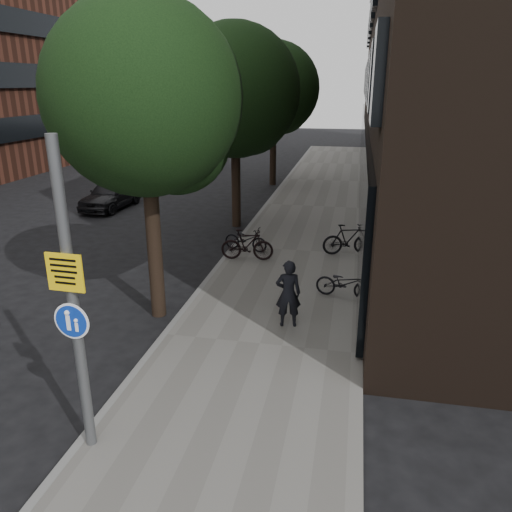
% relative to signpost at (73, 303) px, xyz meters
% --- Properties ---
extents(ground, '(120.00, 120.00, 0.00)m').
position_rel_signpost_xyz_m(ground, '(1.80, 0.38, -2.58)').
color(ground, black).
rests_on(ground, ground).
extents(sidewalk, '(4.50, 60.00, 0.12)m').
position_rel_signpost_xyz_m(sidewalk, '(2.05, 10.38, -2.52)').
color(sidewalk, slate).
rests_on(sidewalk, ground).
extents(curb_edge, '(0.15, 60.00, 0.13)m').
position_rel_signpost_xyz_m(curb_edge, '(-0.20, 10.38, -2.51)').
color(curb_edge, slate).
rests_on(curb_edge, ground).
extents(building_right_dark_brick, '(12.00, 40.00, 18.00)m').
position_rel_signpost_xyz_m(building_right_dark_brick, '(10.30, 22.38, 6.42)').
color(building_right_dark_brick, black).
rests_on(building_right_dark_brick, ground).
extents(street_tree_near, '(4.40, 4.40, 7.50)m').
position_rel_signpost_xyz_m(street_tree_near, '(-0.73, 5.02, 2.53)').
color(street_tree_near, black).
rests_on(street_tree_near, ground).
extents(street_tree_mid, '(5.00, 5.00, 7.80)m').
position_rel_signpost_xyz_m(street_tree_mid, '(-0.73, 13.52, 2.53)').
color(street_tree_mid, black).
rests_on(street_tree_mid, ground).
extents(street_tree_far, '(5.00, 5.00, 7.80)m').
position_rel_signpost_xyz_m(street_tree_far, '(-0.73, 22.52, 2.53)').
color(street_tree_far, black).
rests_on(street_tree_far, ground).
extents(signpost, '(0.56, 0.16, 4.87)m').
position_rel_signpost_xyz_m(signpost, '(0.00, 0.00, 0.00)').
color(signpost, '#595B5E').
rests_on(signpost, sidewalk).
extents(pedestrian, '(0.66, 0.50, 1.64)m').
position_rel_signpost_xyz_m(pedestrian, '(2.53, 4.71, -1.64)').
color(pedestrian, black).
rests_on(pedestrian, sidewalk).
extents(parked_bike_facade_near, '(1.64, 0.83, 0.82)m').
position_rel_signpost_xyz_m(parked_bike_facade_near, '(3.80, 6.63, -2.05)').
color(parked_bike_facade_near, black).
rests_on(parked_bike_facade_near, sidewalk).
extents(parked_bike_facade_far, '(1.81, 0.95, 1.05)m').
position_rel_signpost_xyz_m(parked_bike_facade_far, '(3.80, 10.28, -1.94)').
color(parked_bike_facade_far, black).
rests_on(parked_bike_facade_far, sidewalk).
extents(parked_bike_curb_near, '(1.64, 0.87, 0.82)m').
position_rel_signpost_xyz_m(parked_bike_curb_near, '(0.34, 10.00, -2.05)').
color(parked_bike_curb_near, black).
rests_on(parked_bike_curb_near, sidewalk).
extents(parked_bike_curb_far, '(1.75, 0.63, 1.03)m').
position_rel_signpost_xyz_m(parked_bike_curb_far, '(0.59, 9.08, -1.95)').
color(parked_bike_curb_far, black).
rests_on(parked_bike_curb_far, sidewalk).
extents(parked_car_near, '(1.78, 3.99, 1.33)m').
position_rel_signpost_xyz_m(parked_car_near, '(-7.27, 15.24, -1.91)').
color(parked_car_near, black).
rests_on(parked_car_near, ground).
extents(parked_car_mid, '(1.66, 3.78, 1.21)m').
position_rel_signpost_xyz_m(parked_car_mid, '(-7.87, 23.49, -1.98)').
color(parked_car_mid, '#561F18').
rests_on(parked_car_mid, ground).
extents(parked_car_far, '(1.85, 4.42, 1.28)m').
position_rel_signpost_xyz_m(parked_car_far, '(-6.81, 28.02, -1.94)').
color(parked_car_far, black).
rests_on(parked_car_far, ground).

